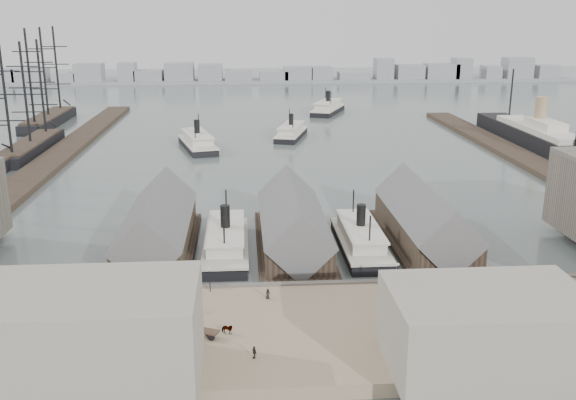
{
  "coord_description": "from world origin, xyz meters",
  "views": [
    {
      "loc": [
        -9.39,
        -100.92,
        44.26
      ],
      "look_at": [
        0.0,
        30.0,
        6.0
      ],
      "focal_mm": 40.0,
      "sensor_mm": 36.0,
      "label": 1
    }
  ],
  "objects": [
    {
      "name": "horse_cart_left",
      "position": [
        -42.18,
        -17.83,
        2.81
      ],
      "size": [
        4.44,
        4.02,
        1.58
      ],
      "rotation": [
        0.0,
        0.0,
        0.88
      ],
      "color": "black",
      "rests_on": "quay"
    },
    {
      "name": "pedestrian_7",
      "position": [
        30.52,
        -20.28,
        2.84
      ],
      "size": [
        1.14,
        0.71,
        1.69
      ],
      "primitive_type": "imported",
      "rotation": [
        0.0,
        0.0,
        6.2
      ],
      "color": "black",
      "rests_on": "quay"
    },
    {
      "name": "ferry_docked_west",
      "position": [
        -13.0,
        15.31,
        2.35
      ],
      "size": [
        8.43,
        28.09,
        10.03
      ],
      "color": "black",
      "rests_on": "ground"
    },
    {
      "name": "tram",
      "position": [
        31.03,
        -15.76,
        3.91
      ],
      "size": [
        2.91,
        10.54,
        3.73
      ],
      "rotation": [
        0.0,
        0.0,
        0.02
      ],
      "color": "black",
      "rests_on": "quay"
    },
    {
      "name": "sailing_ship_far",
      "position": [
        -88.96,
        168.22,
        2.83
      ],
      "size": [
        9.52,
        52.88,
        39.13
      ],
      "color": "black",
      "rests_on": "ground"
    },
    {
      "name": "ferry_docked_east",
      "position": [
        13.0,
        15.02,
        2.27
      ],
      "size": [
        8.15,
        27.15,
        9.7
      ],
      "color": "black",
      "rests_on": "ground"
    },
    {
      "name": "east_wharf",
      "position": [
        78.0,
        90.0,
        0.8
      ],
      "size": [
        10.0,
        180.0,
        1.6
      ],
      "primitive_type": "cube",
      "color": "#2D231C",
      "rests_on": "ground"
    },
    {
      "name": "pedestrian_4",
      "position": [
        -6.01,
        -10.35,
        2.81
      ],
      "size": [
        0.92,
        0.75,
        1.62
      ],
      "primitive_type": "imported",
      "rotation": [
        0.0,
        0.0,
        0.34
      ],
      "color": "black",
      "rests_on": "quay"
    },
    {
      "name": "lamp_post_near_w",
      "position": [
        -15.0,
        -7.0,
        4.71
      ],
      "size": [
        0.44,
        0.44,
        3.92
      ],
      "color": "black",
      "rests_on": "quay"
    },
    {
      "name": "horse_cart_right",
      "position": [
        23.49,
        -20.3,
        2.76
      ],
      "size": [
        4.71,
        2.3,
        1.44
      ],
      "rotation": [
        0.0,
        0.0,
        1.76
      ],
      "color": "black",
      "rests_on": "quay"
    },
    {
      "name": "west_wharf",
      "position": [
        -68.0,
        100.0,
        0.8
      ],
      "size": [
        10.0,
        220.0,
        1.6
      ],
      "primitive_type": "cube",
      "color": "#2D231C",
      "rests_on": "ground"
    },
    {
      "name": "ferry_open_near",
      "position": [
        -24.72,
        114.88,
        2.47
      ],
      "size": [
        15.85,
        30.75,
        10.53
      ],
      "rotation": [
        0.0,
        0.0,
        0.25
      ],
      "color": "black",
      "rests_on": "ground"
    },
    {
      "name": "far_shore",
      "position": [
        -2.07,
        334.14,
        3.91
      ],
      "size": [
        500.0,
        40.0,
        15.72
      ],
      "color": "gray",
      "rests_on": "ground"
    },
    {
      "name": "ferry_open_far",
      "position": [
        30.08,
        192.16,
        2.55
      ],
      "size": [
        19.88,
        31.66,
        10.88
      ],
      "rotation": [
        0.0,
        0.0,
        -0.38
      ],
      "color": "black",
      "rests_on": "ground"
    },
    {
      "name": "ferry_open_mid",
      "position": [
        8.51,
        132.65,
        2.22
      ],
      "size": [
        14.72,
        27.71,
        9.48
      ],
      "rotation": [
        0.0,
        0.0,
        -0.27
      ],
      "color": "black",
      "rests_on": "ground"
    },
    {
      "name": "quay",
      "position": [
        0.0,
        -20.0,
        1.0
      ],
      "size": [
        180.0,
        30.0,
        2.0
      ],
      "primitive_type": "cube",
      "color": "gray",
      "rests_on": "ground"
    },
    {
      "name": "sailing_ship_mid",
      "position": [
        -79.01,
        111.98,
        2.57
      ],
      "size": [
        8.72,
        50.41,
        35.87
      ],
      "color": "black",
      "rests_on": "ground"
    },
    {
      "name": "ferry_shed_center",
      "position": [
        0.0,
        16.88,
        4.64
      ],
      "size": [
        14.0,
        42.0,
        12.6
      ],
      "color": "#2D231C",
      "rests_on": "ground"
    },
    {
      "name": "ocean_steamer",
      "position": [
        92.0,
        109.92,
        3.69
      ],
      "size": [
        11.75,
        85.84,
        17.17
      ],
      "color": "black",
      "rests_on": "ground"
    },
    {
      "name": "pedestrian_6",
      "position": [
        18.93,
        -11.94,
        2.91
      ],
      "size": [
        0.76,
        0.94,
        1.82
      ],
      "primitive_type": "imported",
      "rotation": [
        0.0,
        0.0,
        1.49
      ],
      "color": "black",
      "rests_on": "quay"
    },
    {
      "name": "street_bldg_center",
      "position": [
        20.0,
        -32.0,
        7.0
      ],
      "size": [
        24.0,
        16.0,
        10.0
      ],
      "primitive_type": "cube",
      "color": "gray",
      "rests_on": "quay"
    },
    {
      "name": "ground",
      "position": [
        0.0,
        0.0,
        0.0
      ],
      "size": [
        900.0,
        900.0,
        0.0
      ],
      "primitive_type": "plane",
      "color": "#4C5856",
      "rests_on": "ground"
    },
    {
      "name": "ferry_shed_west",
      "position": [
        -26.0,
        16.88,
        4.64
      ],
      "size": [
        14.0,
        42.0,
        12.6
      ],
      "color": "#2D231C",
      "rests_on": "ground"
    },
    {
      "name": "lamp_post_near_e",
      "position": [
        15.0,
        -7.0,
        4.71
      ],
      "size": [
        0.44,
        0.44,
        3.92
      ],
      "color": "black",
      "rests_on": "quay"
    },
    {
      "name": "ferry_shed_east",
      "position": [
        26.0,
        16.88,
        4.64
      ],
      "size": [
        14.0,
        42.0,
        12.6
      ],
      "color": "#2D231C",
      "rests_on": "ground"
    },
    {
      "name": "seawall",
      "position": [
        0.0,
        -5.2,
        1.15
      ],
      "size": [
        180.0,
        1.2,
        2.3
      ],
      "primitive_type": "cube",
      "color": "#59544C",
      "rests_on": "ground"
    },
    {
      "name": "horse_cart_center",
      "position": [
        -12.89,
        -21.72,
        2.78
      ],
      "size": [
        4.85,
        2.95,
        1.5
      ],
      "rotation": [
        0.0,
        0.0,
        1.17
      ],
      "color": "black",
      "rests_on": "quay"
    },
    {
      "name": "pedestrian_3",
      "position": [
        -8.48,
        -27.96,
        2.84
      ],
      "size": [
        0.86,
        1.05,
        1.67
      ],
      "primitive_type": "imported",
      "rotation": [
        0.0,
        0.0,
        5.27
      ],
      "color": "black",
      "rests_on": "quay"
    },
    {
      "name": "street_bldg_west",
      "position": [
        -30.0,
        -32.0,
        8.0
      ],
      "size": [
        30.0,
        16.0,
        12.0
      ],
      "primitive_type": "cube",
      "color": "gray",
      "rests_on": "quay"
    },
    {
      "name": "lamp_post_far_w",
      "position": [
        -45.0,
        -7.0,
        4.71
      ],
      "size": [
        0.44,
        0.44,
        3.92
      ],
      "color": "black",
      "rests_on": "quay"
    },
    {
      "name": "pedestrian_5",
      "position": [
        9.73,
        -19.47,
        2.79
      ],
      "size": [
        0.61,
        0.69,
        1.57
      ],
      "primitive_type": "imported",
      "rotation": [
        0.0,
        0.0,
        1.18
      ],
      "color": "black",
      "rests_on": "quay"
    },
    {
      "name": "pedestrian_2",
      "position": [
        -16.3,
        -13.96,
        2.83
      ],
      "size": [
        0.78,
        1.15,
        1.65
      ],
      "primitive_type": "imported",
      "rotation": [
        0.0,
        0.0,
        1.74
      ],
      "color": "black",
      "rests_on": "quay"
    }
  ]
}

